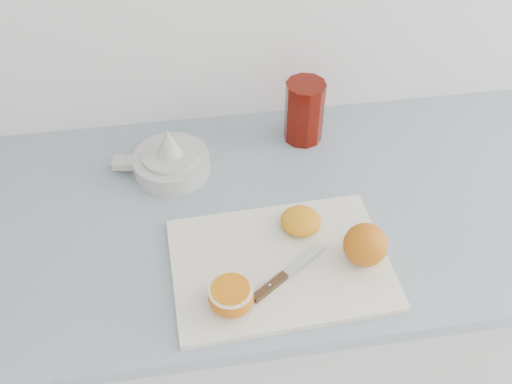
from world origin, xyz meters
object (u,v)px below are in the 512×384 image
(counter, at_px, (289,323))
(red_tumbler, at_px, (304,113))
(cutting_board, at_px, (280,264))
(half_orange, at_px, (231,297))
(citrus_juicer, at_px, (170,160))

(counter, bearing_deg, red_tumbler, 75.54)
(counter, xyz_separation_m, cutting_board, (-0.07, -0.16, 0.45))
(half_orange, height_order, citrus_juicer, citrus_juicer)
(cutting_board, bearing_deg, citrus_juicer, 122.40)
(counter, distance_m, citrus_juicer, 0.55)
(cutting_board, relative_size, half_orange, 5.07)
(counter, height_order, cutting_board, cutting_board)
(counter, height_order, half_orange, half_orange)
(counter, bearing_deg, half_orange, -124.66)
(red_tumbler, bearing_deg, cutting_board, -108.21)
(half_orange, xyz_separation_m, citrus_juicer, (-0.08, 0.36, -0.01))
(red_tumbler, bearing_deg, half_orange, -116.31)
(counter, xyz_separation_m, red_tumbler, (0.05, 0.19, 0.51))
(counter, xyz_separation_m, half_orange, (-0.16, -0.23, 0.48))
(citrus_juicer, height_order, red_tumbler, red_tumbler)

